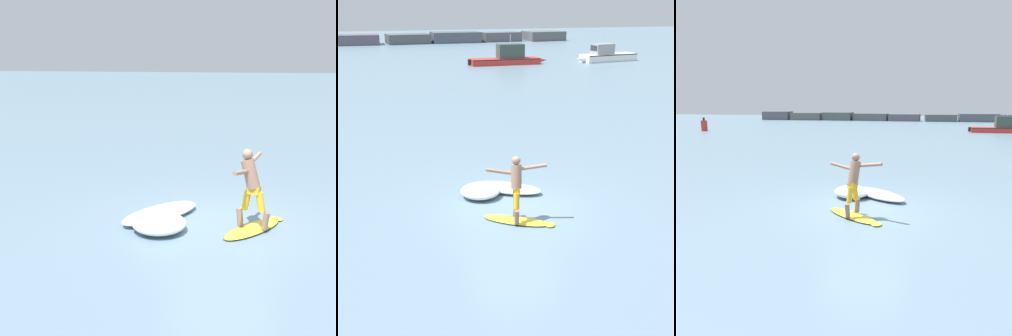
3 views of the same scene
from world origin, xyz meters
TOP-DOWN VIEW (x-y plane):
  - ground_plane at (0.00, 0.00)m, footprint 200.00×200.00m
  - rock_jetty_breakwater at (-3.39, 62.00)m, footprint 64.71×5.13m
  - surfboard at (-0.20, -0.69)m, footprint 1.86×1.50m
  - surfer at (-0.20, -0.61)m, footprint 1.57×0.81m
  - fishing_boat_near_jetty at (10.56, 32.63)m, footprint 8.07×2.10m
  - channel_marker_buoy at (-25.45, 26.76)m, footprint 0.75×0.75m
  - wave_foam_at_tail at (-0.69, 1.28)m, footprint 1.50×1.48m
  - wave_foam_at_nose at (0.18, 1.43)m, footprint 2.30×1.93m

SIDE VIEW (x-z plane):
  - ground_plane at x=0.00m, z-range 0.00..0.00m
  - surfboard at x=-0.20m, z-range -0.07..0.13m
  - wave_foam_at_nose at x=0.18m, z-range 0.00..0.24m
  - wave_foam_at_tail at x=-0.69m, z-range 0.00..0.37m
  - fishing_boat_near_jetty at x=10.56m, z-range -0.76..2.06m
  - channel_marker_buoy at x=-25.45m, z-range -0.15..1.51m
  - rock_jetty_breakwater at x=-3.39m, z-range -0.16..1.72m
  - surfer at x=-0.20m, z-range 0.21..1.93m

